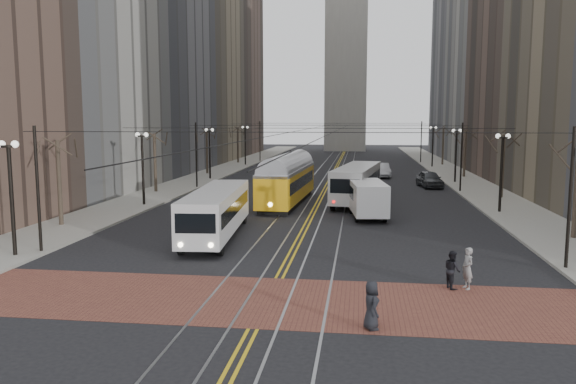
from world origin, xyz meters
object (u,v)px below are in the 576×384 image
(rear_bus, at_px, (357,184))
(pedestrian_c, at_px, (452,270))
(pedestrian_b, at_px, (467,268))
(sedan_silver, at_px, (381,170))
(streetcar, at_px, (287,184))
(cargo_van, at_px, (368,200))
(pedestrian_a, at_px, (371,305))
(transit_bus, at_px, (216,214))
(sedan_grey, at_px, (430,179))

(rear_bus, relative_size, pedestrian_c, 7.44)
(rear_bus, height_order, pedestrian_b, rear_bus)
(rear_bus, relative_size, sedan_silver, 2.30)
(streetcar, xyz_separation_m, pedestrian_c, (9.76, -22.57, -0.79))
(cargo_van, distance_m, pedestrian_a, 21.40)
(streetcar, bearing_deg, pedestrian_a, -73.93)
(transit_bus, height_order, pedestrian_a, transit_bus)
(cargo_van, relative_size, pedestrian_b, 3.34)
(cargo_van, distance_m, sedan_silver, 28.62)
(sedan_grey, xyz_separation_m, pedestrian_a, (-6.62, -40.27, -0.01))
(cargo_van, xyz_separation_m, sedan_grey, (6.50, 18.87, -0.43))
(rear_bus, distance_m, pedestrian_a, 28.73)
(transit_bus, xyz_separation_m, sedan_grey, (15.38, 26.68, -0.57))
(rear_bus, height_order, cargo_van, rear_bus)
(transit_bus, bearing_deg, pedestrian_b, -38.15)
(pedestrian_a, bearing_deg, cargo_van, -17.68)
(rear_bus, distance_m, cargo_van, 7.37)
(rear_bus, relative_size, pedestrian_a, 7.16)
(sedan_silver, relative_size, pedestrian_b, 2.95)
(transit_bus, bearing_deg, rear_bus, 57.74)
(streetcar, height_order, cargo_van, streetcar)
(transit_bus, xyz_separation_m, cargo_van, (8.88, 7.81, -0.14))
(pedestrian_a, bearing_deg, pedestrian_c, -51.42)
(streetcar, height_order, rear_bus, streetcar)
(pedestrian_a, distance_m, pedestrian_b, 6.39)
(cargo_van, bearing_deg, sedan_silver, 79.16)
(transit_bus, height_order, sedan_grey, transit_bus)
(sedan_silver, height_order, pedestrian_b, pedestrian_b)
(sedan_grey, bearing_deg, streetcar, -143.97)
(pedestrian_a, xyz_separation_m, pedestrian_b, (3.98, 5.00, 0.04))
(cargo_van, height_order, sedan_silver, cargo_van)
(sedan_silver, bearing_deg, pedestrian_c, -93.36)
(rear_bus, relative_size, pedestrian_b, 6.79)
(streetcar, bearing_deg, cargo_van, -40.48)
(pedestrian_b, xyz_separation_m, pedestrian_c, (-0.60, 0.00, -0.07))
(transit_bus, xyz_separation_m, streetcar, (2.38, 13.98, 0.18))
(streetcar, distance_m, pedestrian_c, 24.60)
(sedan_grey, height_order, sedan_silver, sedan_grey)
(streetcar, distance_m, sedan_grey, 18.19)
(pedestrian_a, xyz_separation_m, pedestrian_c, (3.38, 5.00, -0.03))
(cargo_van, relative_size, pedestrian_c, 3.65)
(streetcar, xyz_separation_m, pedestrian_a, (6.38, -27.57, -0.76))
(transit_bus, relative_size, rear_bus, 0.96)
(streetcar, xyz_separation_m, sedan_grey, (13.00, 12.70, -0.75))
(sedan_grey, distance_m, sedan_silver, 10.70)
(transit_bus, relative_size, pedestrian_c, 7.17)
(sedan_silver, bearing_deg, streetcar, -115.71)
(pedestrian_b, bearing_deg, rear_bus, 172.23)
(streetcar, distance_m, rear_bus, 5.80)
(sedan_grey, distance_m, pedestrian_c, 35.41)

